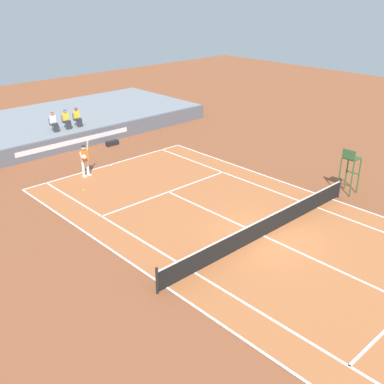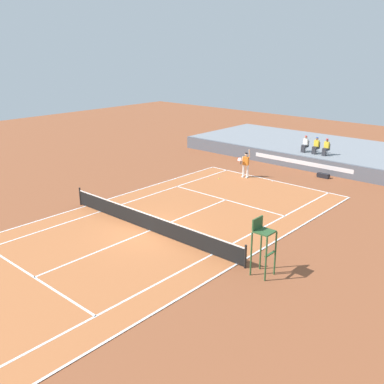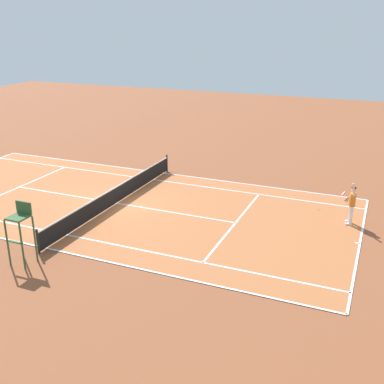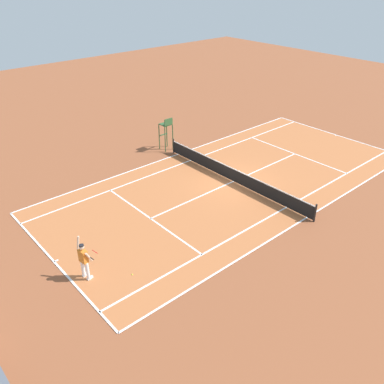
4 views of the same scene
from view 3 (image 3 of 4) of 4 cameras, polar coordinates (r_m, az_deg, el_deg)
The scene contains 6 objects.
ground_plane at distance 24.22m, azimuth -9.20°, elevation -1.41°, with size 80.00×80.00×0.00m, color brown.
court at distance 24.22m, azimuth -9.20°, elevation -1.39°, with size 11.08×23.88×0.03m.
net at distance 24.04m, azimuth -9.27°, elevation -0.26°, with size 11.98×0.10×1.07m.
tennis_player at distance 22.39m, azimuth 18.99°, elevation -1.40°, with size 0.75×0.71×2.08m.
tennis_ball at distance 23.92m, azimuth 15.19°, elevation -2.08°, with size 0.07×0.07×0.07m, color #D1E533.
umpire_chair at distance 18.75m, azimuth -20.29°, elevation -3.91°, with size 0.77×0.77×2.44m.
Camera 3 is at (18.98, 12.20, 8.81)m, focal length 43.46 mm.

